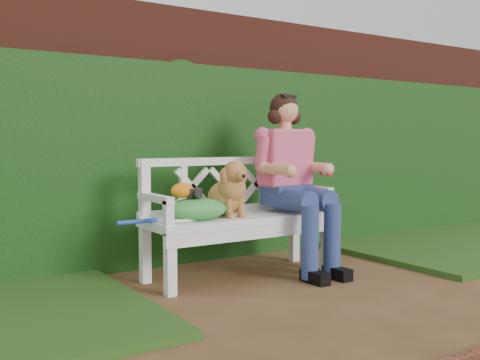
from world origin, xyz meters
TOP-DOWN VIEW (x-y plane):
  - ground at (0.00, 0.00)m, footprint 60.00×60.00m
  - brick_wall at (0.00, 1.90)m, footprint 10.00×0.30m
  - ivy_hedge at (0.00, 1.68)m, footprint 10.00×0.18m
  - grass_right at (2.40, 0.90)m, footprint 2.60×2.00m
  - garden_bench at (-0.17, 0.97)m, footprint 1.63×0.74m
  - seated_woman at (0.29, 0.95)m, footprint 0.72×0.89m
  - dog at (-0.28, 0.97)m, footprint 0.38×0.45m
  - tennis_racket at (-0.74, 0.96)m, footprint 0.71×0.45m
  - green_bag at (-0.58, 0.93)m, footprint 0.53×0.45m
  - camera_item at (-0.60, 0.93)m, footprint 0.11×0.08m
  - baseball_glove at (-0.68, 0.95)m, footprint 0.21×0.18m

SIDE VIEW (x-z plane):
  - ground at x=0.00m, z-range 0.00..0.00m
  - grass_right at x=2.40m, z-range 0.00..0.05m
  - garden_bench at x=-0.17m, z-range 0.00..0.48m
  - tennis_racket at x=-0.74m, z-range 0.48..0.51m
  - green_bag at x=-0.58m, z-range 0.48..0.64m
  - camera_item at x=-0.60m, z-range 0.64..0.71m
  - dog at x=-0.28m, z-range 0.48..0.91m
  - baseball_glove at x=-0.68m, z-range 0.64..0.75m
  - seated_woman at x=0.29m, z-range 0.00..1.43m
  - ivy_hedge at x=0.00m, z-range 0.00..1.70m
  - brick_wall at x=0.00m, z-range 0.00..2.20m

